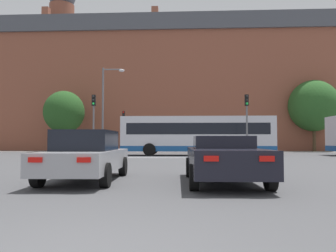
# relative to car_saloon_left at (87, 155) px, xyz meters

# --- Properties ---
(stop_line_strip) EXTENTS (8.23, 0.30, 0.01)m
(stop_line_strip) POSITION_rel_car_saloon_left_xyz_m (1.86, 13.27, -0.75)
(stop_line_strip) COLOR silver
(stop_line_strip) RESTS_ON ground_plane
(far_pavement) EXTENTS (69.14, 2.50, 0.01)m
(far_pavement) POSITION_rel_car_saloon_left_xyz_m (1.86, 26.35, -0.75)
(far_pavement) COLOR #A09B91
(far_pavement) RESTS_ON ground_plane
(brick_civic_building) EXTENTS (47.03, 15.46, 24.49)m
(brick_civic_building) POSITION_rel_car_saloon_left_xyz_m (-0.65, 36.56, 7.77)
(brick_civic_building) COLOR brown
(brick_civic_building) RESTS_ON ground_plane
(car_saloon_left) EXTENTS (2.06, 4.75, 1.51)m
(car_saloon_left) POSITION_rel_car_saloon_left_xyz_m (0.00, 0.00, 0.00)
(car_saloon_left) COLOR #9E9EA3
(car_saloon_left) RESTS_ON ground_plane
(car_roadster_right) EXTENTS (2.11, 4.76, 1.33)m
(car_roadster_right) POSITION_rel_car_saloon_left_xyz_m (4.05, -0.31, -0.07)
(car_roadster_right) COLOR black
(car_roadster_right) RESTS_ON ground_plane
(bus_crossing_lead) EXTENTS (12.25, 2.72, 3.15)m
(bus_crossing_lead) POSITION_rel_car_saloon_left_xyz_m (4.00, 17.16, 0.93)
(bus_crossing_lead) COLOR silver
(bus_crossing_lead) RESTS_ON ground_plane
(traffic_light_near_left) EXTENTS (0.26, 0.31, 4.53)m
(traffic_light_near_left) POSITION_rel_car_saloon_left_xyz_m (-3.61, 13.62, 2.27)
(traffic_light_near_left) COLOR slate
(traffic_light_near_left) RESTS_ON ground_plane
(traffic_light_near_right) EXTENTS (0.26, 0.31, 4.47)m
(traffic_light_near_right) POSITION_rel_car_saloon_left_xyz_m (7.38, 13.57, 2.23)
(traffic_light_near_right) COLOR slate
(traffic_light_near_right) RESTS_ON ground_plane
(traffic_light_far_left) EXTENTS (0.26, 0.31, 4.43)m
(traffic_light_far_left) POSITION_rel_car_saloon_left_xyz_m (-3.63, 25.53, 2.21)
(traffic_light_far_left) COLOR slate
(traffic_light_far_left) RESTS_ON ground_plane
(street_lamp_junction) EXTENTS (1.96, 0.36, 7.55)m
(street_lamp_junction) POSITION_rel_car_saloon_left_xyz_m (-3.79, 18.24, 3.81)
(street_lamp_junction) COLOR slate
(street_lamp_junction) RESTS_ON ground_plane
(pedestrian_waiting) EXTENTS (0.43, 0.45, 1.68)m
(pedestrian_waiting) POSITION_rel_car_saloon_left_xyz_m (-5.57, 27.01, 0.23)
(pedestrian_waiting) COLOR black
(pedestrian_waiting) RESTS_ON ground_plane
(tree_by_building) EXTENTS (5.58, 5.58, 8.13)m
(tree_by_building) POSITION_rel_car_saloon_left_xyz_m (17.77, 28.30, 4.43)
(tree_by_building) COLOR #4C3823
(tree_by_building) RESTS_ON ground_plane
(tree_kerbside) EXTENTS (4.43, 4.43, 6.69)m
(tree_kerbside) POSITION_rel_car_saloon_left_xyz_m (-10.26, 25.61, 3.60)
(tree_kerbside) COLOR #4C3823
(tree_kerbside) RESTS_ON ground_plane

